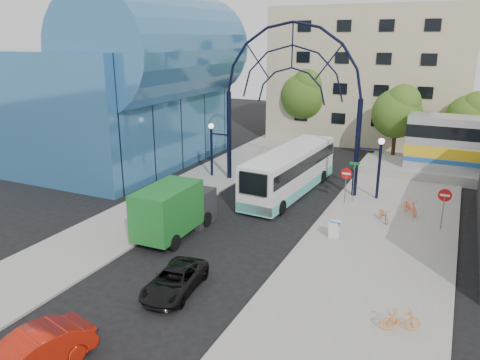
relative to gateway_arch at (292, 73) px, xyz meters
The scene contains 20 objects.
ground 16.41m from the gateway_arch, 90.00° to the right, with size 120.00×120.00×0.00m, color black.
sidewalk_east 15.37m from the gateway_arch, 51.34° to the right, with size 8.00×56.00×0.12m, color gray.
plaza_west 13.36m from the gateway_arch, 129.09° to the right, with size 5.00×50.00×0.12m, color gray.
gateway_arch is the anchor object (origin of this frame).
stop_sign 8.37m from the gateway_arch, 22.63° to the right, with size 0.80×0.07×2.50m.
do_not_enter_sign 13.43m from the gateway_arch, 19.99° to the right, with size 0.76×0.07×2.48m.
street_name_sign 8.38m from the gateway_arch, 15.07° to the right, with size 0.70×0.70×2.80m.
sandwich_board 12.52m from the gateway_arch, 55.09° to the right, with size 0.55×0.61×0.99m.
transit_hall 15.45m from the gateway_arch, behind, with size 16.50×18.00×14.50m.
apartment_block 21.12m from the gateway_arch, 84.55° to the left, with size 20.00×12.10×14.00m.
tree_north_a 13.98m from the gateway_arch, 62.83° to the left, with size 4.48×4.48×7.00m.
tree_north_b 16.72m from the gateway_arch, 103.68° to the left, with size 5.12×5.12×8.00m.
tree_north_c 18.95m from the gateway_arch, 48.96° to the left, with size 4.16×4.16×6.50m.
city_bus 6.99m from the gateway_arch, 64.71° to the right, with size 3.37×11.90×3.23m.
green_truck 13.44m from the gateway_arch, 104.70° to the right, with size 2.49×6.18×3.09m.
black_suv 18.44m from the gateway_arch, 88.03° to the right, with size 1.88×4.07×1.13m, color black.
red_sedan 24.54m from the gateway_arch, 92.37° to the right, with size 1.54×4.43×1.46m, color #AC190A.
bike_near_a 11.92m from the gateway_arch, 28.50° to the right, with size 0.55×1.59×0.84m, color #D06029.
bike_near_b 12.24m from the gateway_arch, 14.27° to the right, with size 0.51×1.81×1.09m, color orange.
bike_far_b 20.14m from the gateway_arch, 56.82° to the right, with size 0.44×1.57×0.94m, color orange.
Camera 1 is at (11.20, -18.25, 11.05)m, focal length 35.00 mm.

